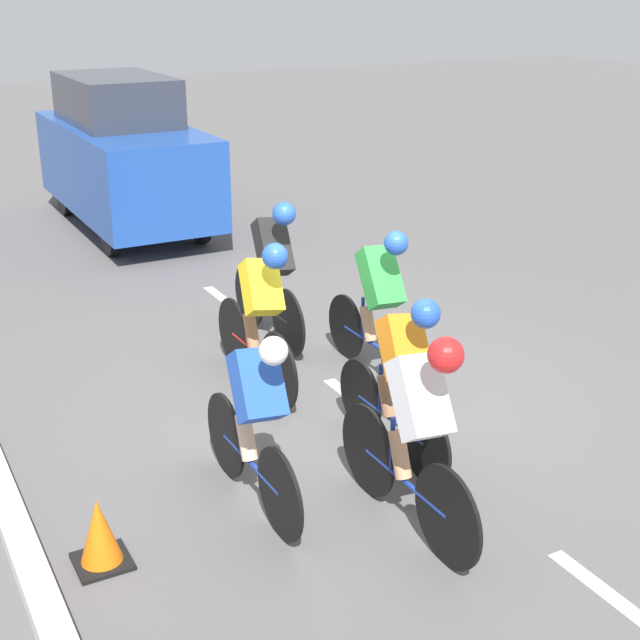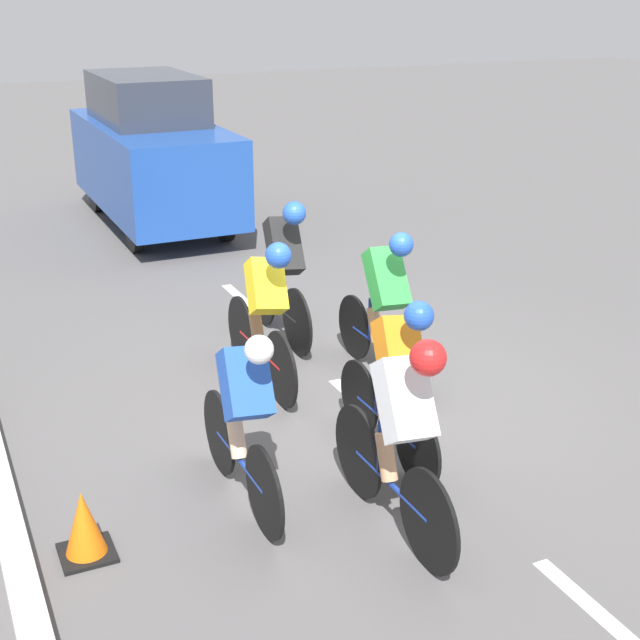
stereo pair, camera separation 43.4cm
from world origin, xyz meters
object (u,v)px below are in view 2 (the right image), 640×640
object	(u,v)px
cyclist_green	(385,301)
cyclist_white	(401,430)
cyclist_blue	(244,415)
cyclist_black	(283,267)
support_car	(152,153)
cyclist_orange	(396,374)
cyclist_yellow	(265,310)
traffic_cone	(84,525)

from	to	relation	value
cyclist_green	cyclist_white	distance (m)	2.62
cyclist_white	cyclist_blue	bearing A→B (deg)	-43.52
cyclist_black	cyclist_green	xyz separation A→B (m)	(-0.50, 1.31, -0.03)
cyclist_black	cyclist_white	size ratio (longest dim) A/B	0.99
cyclist_green	support_car	distance (m)	6.74
cyclist_green	support_car	size ratio (longest dim) A/B	0.39
cyclist_black	support_car	size ratio (longest dim) A/B	0.40
cyclist_orange	support_car	bearing A→B (deg)	-91.61
cyclist_yellow	cyclist_black	world-z (taller)	cyclist_black
traffic_cone	cyclist_black	bearing A→B (deg)	-132.02
cyclist_orange	cyclist_black	distance (m)	2.76
cyclist_black	support_car	distance (m)	5.42
cyclist_orange	cyclist_yellow	bearing A→B (deg)	-76.57
cyclist_green	cyclist_yellow	bearing A→B (deg)	-15.46
cyclist_yellow	support_car	distance (m)	6.46
support_car	traffic_cone	size ratio (longest dim) A/B	8.78
cyclist_yellow	cyclist_blue	distance (m)	2.06
cyclist_blue	cyclist_orange	bearing A→B (deg)	-175.07
cyclist_orange	support_car	xyz separation A→B (m)	(-0.23, -8.16, 0.38)
cyclist_yellow	cyclist_green	world-z (taller)	cyclist_green
cyclist_blue	cyclist_green	size ratio (longest dim) A/B	0.97
cyclist_white	support_car	xyz separation A→B (m)	(-0.70, -9.07, 0.33)
cyclist_white	traffic_cone	bearing A→B (deg)	-17.93
support_car	cyclist_yellow	bearing A→B (deg)	84.25
cyclist_black	cyclist_yellow	bearing A→B (deg)	59.14
cyclist_green	traffic_cone	distance (m)	3.66
cyclist_orange	cyclist_white	world-z (taller)	cyclist_white
cyclist_yellow	cyclist_orange	size ratio (longest dim) A/B	1.08
cyclist_black	cyclist_white	xyz separation A→B (m)	(0.66, 3.66, -0.02)
support_car	cyclist_black	bearing A→B (deg)	89.53
cyclist_yellow	cyclist_blue	world-z (taller)	cyclist_yellow
cyclist_yellow	cyclist_orange	xyz separation A→B (m)	(-0.42, 1.74, -0.02)
cyclist_black	traffic_cone	world-z (taller)	cyclist_black
cyclist_green	cyclist_white	bearing A→B (deg)	63.81
cyclist_blue	cyclist_orange	distance (m)	1.31
cyclist_green	traffic_cone	world-z (taller)	cyclist_green
cyclist_orange	cyclist_black	bearing A→B (deg)	-93.86
cyclist_yellow	traffic_cone	xyz separation A→B (m)	(2.10, 1.99, -0.55)
cyclist_yellow	cyclist_green	bearing A→B (deg)	164.54
cyclist_blue	cyclist_orange	xyz separation A→B (m)	(-1.31, -0.11, 0.02)
cyclist_blue	traffic_cone	world-z (taller)	cyclist_blue
cyclist_yellow	cyclist_white	world-z (taller)	cyclist_white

